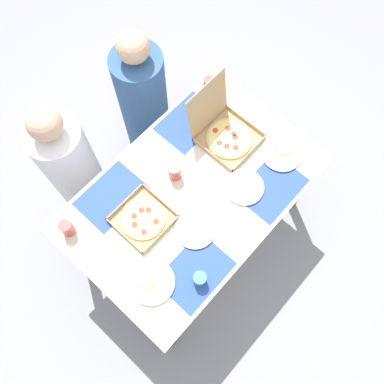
{
  "coord_description": "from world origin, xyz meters",
  "views": [
    {
      "loc": [
        -0.62,
        -0.56,
        2.9
      ],
      "look_at": [
        0.0,
        0.0,
        0.76
      ],
      "focal_mm": 38.9,
      "sensor_mm": 36.0,
      "label": 1
    }
  ],
  "objects": [
    {
      "name": "plate_far_left",
      "position": [
        -0.15,
        -0.16,
        0.77
      ],
      "size": [
        0.22,
        0.22,
        0.02
      ],
      "color": "white",
      "rests_on": "dining_table"
    },
    {
      "name": "pizza_box_corner_right",
      "position": [
        0.39,
        0.1,
        0.81
      ],
      "size": [
        0.31,
        0.35,
        0.34
      ],
      "color": "tan",
      "rests_on": "dining_table"
    },
    {
      "name": "placemat_far_left",
      "position": [
        -0.32,
        0.31,
        0.76
      ],
      "size": [
        0.36,
        0.26,
        0.0
      ],
      "primitive_type": "cube",
      "color": "#2D4C9E",
      "rests_on": "dining_table"
    },
    {
      "name": "plate_near_left",
      "position": [
        0.52,
        -0.22,
        0.77
      ],
      "size": [
        0.23,
        0.23,
        0.03
      ],
      "color": "white",
      "rests_on": "dining_table"
    },
    {
      "name": "cup_spare",
      "position": [
        -0.33,
        -0.35,
        0.81
      ],
      "size": [
        0.07,
        0.07,
        0.09
      ],
      "primitive_type": "cylinder",
      "color": "teal",
      "rests_on": "dining_table"
    },
    {
      "name": "placemat_near_right",
      "position": [
        0.32,
        -0.31,
        0.76
      ],
      "size": [
        0.36,
        0.26,
        0.0
      ],
      "primitive_type": "cube",
      "color": "#2D4C9E",
      "rests_on": "dining_table"
    },
    {
      "name": "knife_by_near_left",
      "position": [
        -0.08,
        0.3,
        0.76
      ],
      "size": [
        0.09,
        0.2,
        0.0
      ],
      "primitive_type": "cube",
      "rotation": [
        0.0,
        0.0,
        5.08
      ],
      "color": "#B7B7BC",
      "rests_on": "dining_table"
    },
    {
      "name": "plate_near_right",
      "position": [
        -0.51,
        -0.18,
        0.77
      ],
      "size": [
        0.24,
        0.24,
        0.03
      ],
      "color": "white",
      "rests_on": "dining_table"
    },
    {
      "name": "diner_left_seat",
      "position": [
        -0.32,
        0.72,
        0.52
      ],
      "size": [
        0.32,
        0.32,
        1.17
      ],
      "color": "white",
      "rests_on": "ground_plane"
    },
    {
      "name": "cup_clear_left",
      "position": [
        0.01,
        0.14,
        0.82
      ],
      "size": [
        0.07,
        0.07,
        0.11
      ],
      "primitive_type": "cylinder",
      "color": "#BF4742",
      "rests_on": "dining_table"
    },
    {
      "name": "ground_plane",
      "position": [
        0.0,
        0.0,
        0.0
      ],
      "size": [
        6.0,
        6.0,
        0.0
      ],
      "primitive_type": "plane",
      "color": "gray"
    },
    {
      "name": "placemat_near_left",
      "position": [
        -0.32,
        -0.31,
        0.76
      ],
      "size": [
        0.36,
        0.26,
        0.0
      ],
      "primitive_type": "cube",
      "color": "#2D4C9E",
      "rests_on": "dining_table"
    },
    {
      "name": "placemat_far_right",
      "position": [
        0.32,
        0.31,
        0.76
      ],
      "size": [
        0.36,
        0.26,
        0.0
      ],
      "primitive_type": "cube",
      "color": "#2D4C9E",
      "rests_on": "dining_table"
    },
    {
      "name": "cup_red",
      "position": [
        0.57,
        0.38,
        0.81
      ],
      "size": [
        0.06,
        0.06,
        0.09
      ],
      "primitive_type": "cylinder",
      "color": "#BF4742",
      "rests_on": "dining_table"
    },
    {
      "name": "plate_middle",
      "position": [
        0.21,
        -0.2,
        0.77
      ],
      "size": [
        0.22,
        0.22,
        0.02
      ],
      "color": "white",
      "rests_on": "dining_table"
    },
    {
      "name": "dining_table",
      "position": [
        0.0,
        0.0,
        0.64
      ],
      "size": [
        1.41,
        0.92,
        0.76
      ],
      "color": "#3F3328",
      "rests_on": "ground_plane"
    },
    {
      "name": "cup_dark",
      "position": [
        -0.6,
        0.33,
        0.81
      ],
      "size": [
        0.07,
        0.07,
        0.11
      ],
      "primitive_type": "cylinder",
      "color": "#BF4742",
      "rests_on": "dining_table"
    },
    {
      "name": "pizza_box_edge_far",
      "position": [
        -0.29,
        0.09,
        0.77
      ],
      "size": [
        0.28,
        0.28,
        0.04
      ],
      "color": "tan",
      "rests_on": "dining_table"
    },
    {
      "name": "diner_right_seat",
      "position": [
        0.32,
        0.72,
        0.53
      ],
      "size": [
        0.32,
        0.32,
        1.18
      ],
      "color": "#33598C",
      "rests_on": "ground_plane"
    }
  ]
}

